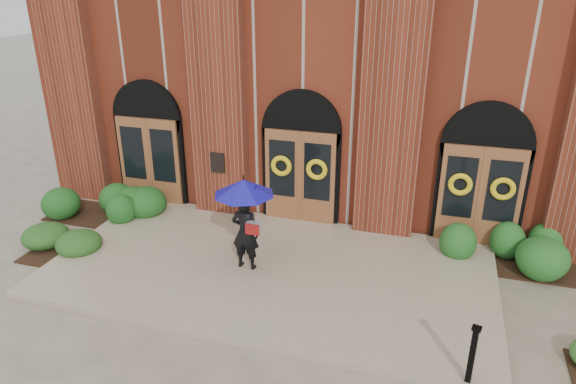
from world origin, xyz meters
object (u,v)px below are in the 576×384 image
at_px(hedge_wall_left, 110,204).
at_px(hedge_wall_right, 506,245).
at_px(man_with_umbrella, 245,207).
at_px(metal_post, 472,353).

distance_m(hedge_wall_left, hedge_wall_right, 10.42).
xyz_separation_m(man_with_umbrella, metal_post, (4.79, -2.32, -0.94)).
xyz_separation_m(metal_post, hedge_wall_left, (-9.50, 3.93, -0.30)).
bearing_deg(hedge_wall_left, metal_post, -22.48).
height_order(man_with_umbrella, metal_post, man_with_umbrella).
relative_size(metal_post, hedge_wall_right, 0.32).
bearing_deg(hedge_wall_left, hedge_wall_right, 3.40).
bearing_deg(man_with_umbrella, metal_post, 155.81).
relative_size(hedge_wall_left, hedge_wall_right, 0.96).
bearing_deg(metal_post, man_with_umbrella, 154.16).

